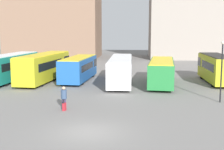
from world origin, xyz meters
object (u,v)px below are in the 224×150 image
at_px(bus_0, 11,67).
at_px(traveler, 64,96).
at_px(bus_5, 217,68).
at_px(bus_1, 44,66).
at_px(suitcase, 64,107).
at_px(bus_4, 162,71).
at_px(bus_3, 121,69).
at_px(lamp_post_0, 222,66).
at_px(bus_2, 79,68).

distance_m(bus_0, traveler, 15.94).
xyz_separation_m(bus_5, traveler, (-14.91, -13.69, -0.69)).
bearing_deg(bus_0, bus_1, -79.60).
bearing_deg(suitcase, bus_1, 35.39).
bearing_deg(bus_4, bus_3, 87.33).
xyz_separation_m(bus_0, traveler, (9.44, -12.82, -0.70)).
xyz_separation_m(suitcase, lamp_post_0, (12.55, 3.74, 2.79)).
relative_size(bus_2, traveler, 5.44).
bearing_deg(bus_0, suitcase, -139.52).
xyz_separation_m(bus_3, bus_5, (11.14, 1.22, 0.12)).
distance_m(bus_4, suitcase, 14.88).
xyz_separation_m(bus_4, lamp_post_0, (4.28, -8.57, 1.57)).
height_order(bus_1, bus_5, bus_1).
relative_size(bus_2, lamp_post_0, 1.86).
distance_m(suitcase, lamp_post_0, 13.39).
distance_m(bus_0, bus_3, 13.22).
bearing_deg(bus_2, bus_1, 103.19).
xyz_separation_m(bus_3, lamp_post_0, (8.92, -9.24, 1.46)).
xyz_separation_m(bus_2, suitcase, (1.53, -14.40, -1.25)).
relative_size(bus_1, suitcase, 13.93).
relative_size(bus_0, lamp_post_0, 2.09).
height_order(bus_0, traveler, bus_0).
relative_size(bus_0, bus_5, 1.17).
distance_m(bus_1, traveler, 14.32).
relative_size(bus_4, suitcase, 12.66).
bearing_deg(bus_5, bus_0, 91.83).
height_order(traveler, suitcase, traveler).
bearing_deg(suitcase, bus_0, 48.88).
xyz_separation_m(bus_3, suitcase, (-3.63, -12.97, -1.32)).
xyz_separation_m(bus_3, bus_4, (4.64, -0.66, -0.11)).
xyz_separation_m(bus_0, bus_3, (13.21, -0.34, -0.13)).
height_order(bus_1, bus_4, bus_1).
xyz_separation_m(bus_2, bus_4, (9.80, -2.08, -0.04)).
xyz_separation_m(bus_0, bus_2, (8.05, 1.08, -0.21)).
relative_size(bus_1, bus_5, 1.27).
bearing_deg(bus_1, traveler, -152.40).
height_order(bus_1, traveler, bus_1).
relative_size(bus_1, bus_4, 1.10).
relative_size(bus_0, bus_2, 1.13).
height_order(traveler, lamp_post_0, lamp_post_0).
xyz_separation_m(bus_2, lamp_post_0, (14.08, -10.66, 1.53)).
bearing_deg(lamp_post_0, bus_1, 151.22).
xyz_separation_m(bus_1, lamp_post_0, (18.16, -9.97, 1.30)).
bearing_deg(bus_3, bus_0, 87.61).
xyz_separation_m(bus_0, suitcase, (9.58, -13.32, -1.46)).
xyz_separation_m(bus_2, traveler, (1.39, -13.90, -0.50)).
bearing_deg(bus_1, suitcase, -152.63).
distance_m(bus_5, suitcase, 20.53).
bearing_deg(bus_2, suitcase, -170.27).
bearing_deg(lamp_post_0, bus_2, 142.88).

